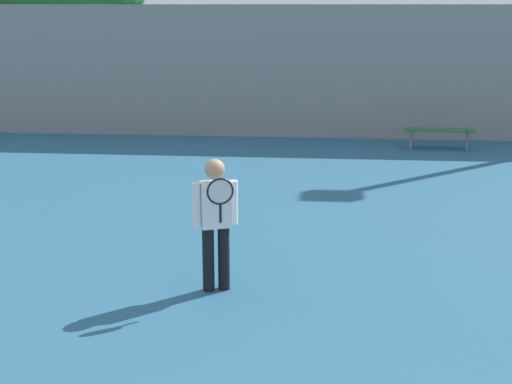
# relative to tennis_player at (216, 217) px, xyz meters

# --- Properties ---
(tennis_player) EXTENTS (0.51, 0.48, 1.60)m
(tennis_player) POSITION_rel_tennis_player_xyz_m (0.00, 0.00, 0.00)
(tennis_player) COLOR black
(tennis_player) RESTS_ON ground_plane
(bench_courtside_far) EXTENTS (1.63, 0.40, 0.48)m
(bench_courtside_far) POSITION_rel_tennis_player_xyz_m (3.99, 8.99, -0.48)
(bench_courtside_far) COLOR #28663D
(bench_courtside_far) RESTS_ON ground_plane
(back_fence) EXTENTS (35.31, 0.06, 3.32)m
(back_fence) POSITION_rel_tennis_player_xyz_m (0.73, 10.21, 0.75)
(back_fence) COLOR gray
(back_fence) RESTS_ON ground_plane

